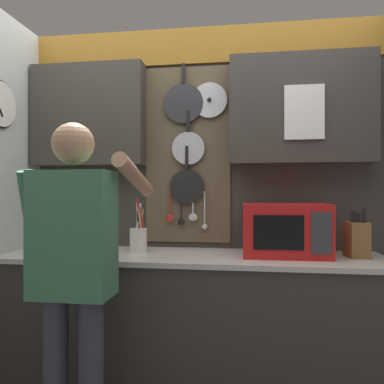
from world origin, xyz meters
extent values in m
cube|color=#38332D|center=(0.00, 0.00, 0.45)|extent=(2.29, 0.57, 0.90)
cube|color=beige|center=(0.00, 0.00, 0.92)|extent=(2.32, 0.60, 0.03)
cube|color=#38332D|center=(0.00, 0.30, 1.22)|extent=(2.89, 0.04, 2.45)
cube|color=#99661E|center=(0.00, 0.27, 2.32)|extent=(2.85, 0.02, 0.25)
cube|color=#38332D|center=(-0.75, 0.20, 1.85)|extent=(0.79, 0.16, 0.70)
cube|color=#38332D|center=(0.69, 0.20, 1.85)|extent=(0.91, 0.16, 0.70)
cube|color=brown|center=(-0.06, 0.28, 1.58)|extent=(0.59, 0.01, 1.21)
cylinder|color=#2D2D33|center=(-0.09, 0.25, 1.92)|extent=(0.27, 0.02, 0.27)
cube|color=black|center=(-0.09, 0.24, 2.13)|extent=(0.02, 0.02, 0.14)
cylinder|color=#B7B7BC|center=(-0.05, 0.25, 1.62)|extent=(0.22, 0.02, 0.22)
cube|color=black|center=(-0.05, 0.24, 1.80)|extent=(0.02, 0.02, 0.15)
cylinder|color=black|center=(-0.06, 0.25, 1.35)|extent=(0.23, 0.02, 0.23)
cube|color=black|center=(-0.06, 0.24, 1.55)|extent=(0.02, 0.02, 0.16)
cylinder|color=silver|center=(0.09, 0.25, 1.94)|extent=(0.24, 0.01, 0.24)
sphere|color=black|center=(0.09, 0.23, 1.94)|extent=(0.03, 0.03, 0.03)
cylinder|color=red|center=(-0.18, 0.25, 1.24)|extent=(0.01, 0.01, 0.17)
ellipsoid|color=red|center=(-0.18, 0.25, 1.14)|extent=(0.06, 0.01, 0.05)
cylinder|color=black|center=(-0.10, 0.25, 1.23)|extent=(0.01, 0.01, 0.19)
ellipsoid|color=black|center=(-0.10, 0.25, 1.11)|extent=(0.05, 0.01, 0.05)
cylinder|color=silver|center=(-0.02, 0.25, 1.24)|extent=(0.01, 0.01, 0.16)
ellipsoid|color=silver|center=(-0.02, 0.25, 1.14)|extent=(0.06, 0.01, 0.05)
cylinder|color=silver|center=(0.06, 0.25, 1.21)|extent=(0.01, 0.01, 0.23)
ellipsoid|color=silver|center=(0.06, 0.25, 1.08)|extent=(0.04, 0.01, 0.03)
cube|color=white|center=(0.69, 0.11, 1.81)|extent=(0.24, 0.02, 0.34)
cylinder|color=white|center=(-1.15, -0.18, 1.85)|extent=(0.02, 0.28, 0.28)
torus|color=black|center=(-1.15, -0.18, 1.85)|extent=(0.02, 0.30, 0.30)
cube|color=black|center=(-1.14, -0.20, 1.82)|extent=(0.01, 0.07, 0.09)
cube|color=red|center=(0.57, 0.04, 1.09)|extent=(0.50, 0.34, 0.31)
cube|color=black|center=(0.52, -0.13, 1.09)|extent=(0.28, 0.01, 0.19)
cube|color=#333338|center=(0.75, -0.13, 1.09)|extent=(0.11, 0.01, 0.23)
cube|color=brown|center=(0.98, 0.04, 1.04)|extent=(0.12, 0.16, 0.21)
cylinder|color=black|center=(0.94, 0.01, 1.17)|extent=(0.02, 0.03, 0.07)
cylinder|color=black|center=(0.96, 0.01, 1.17)|extent=(0.02, 0.03, 0.07)
cylinder|color=black|center=(0.98, 0.01, 1.17)|extent=(0.02, 0.03, 0.06)
cylinder|color=black|center=(1.00, 0.01, 1.17)|extent=(0.02, 0.03, 0.06)
cylinder|color=black|center=(1.01, 0.01, 1.18)|extent=(0.02, 0.03, 0.09)
cylinder|color=white|center=(-0.34, 0.04, 1.01)|extent=(0.11, 0.11, 0.15)
cylinder|color=tan|center=(-0.33, 0.06, 1.10)|extent=(0.04, 0.02, 0.21)
cylinder|color=silver|center=(-0.36, 0.06, 1.13)|extent=(0.02, 0.02, 0.27)
cylinder|color=red|center=(-0.32, 0.05, 1.14)|extent=(0.07, 0.05, 0.28)
cylinder|color=black|center=(-0.34, 0.04, 1.10)|extent=(0.03, 0.02, 0.21)
cylinder|color=tan|center=(-0.33, 0.03, 1.12)|extent=(0.06, 0.04, 0.25)
cylinder|color=tan|center=(-0.35, 0.05, 1.13)|extent=(0.04, 0.07, 0.27)
cylinder|color=silver|center=(-0.35, 0.04, 1.12)|extent=(0.03, 0.06, 0.25)
cylinder|color=#383842|center=(-0.58, -0.56, 0.41)|extent=(0.12, 0.12, 0.81)
cylinder|color=#383842|center=(-0.40, -0.56, 0.41)|extent=(0.12, 0.12, 0.81)
cube|color=#3D704C|center=(-0.49, -0.56, 1.11)|extent=(0.38, 0.22, 0.61)
sphere|color=#A87A5B|center=(-0.49, -0.56, 1.55)|extent=(0.20, 0.20, 0.20)
cylinder|color=#3D704C|center=(-0.72, -0.53, 1.16)|extent=(0.08, 0.22, 0.54)
cylinder|color=#A87A5B|center=(-0.26, -0.30, 1.40)|extent=(0.08, 0.54, 0.22)
camera|label=1|loc=(0.33, -2.27, 1.31)|focal=35.00mm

